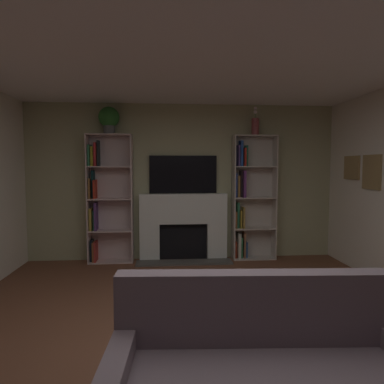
{
  "coord_description": "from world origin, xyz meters",
  "views": [
    {
      "loc": [
        -0.34,
        -2.86,
        1.59
      ],
      "look_at": [
        0.0,
        1.24,
        1.28
      ],
      "focal_mm": 32.83,
      "sensor_mm": 36.0,
      "label": 1
    }
  ],
  "objects_px": {
    "bookshelf_left": "(106,199)",
    "bookshelf_right": "(248,198)",
    "vase_with_flowers": "(255,126)",
    "tv": "(183,174)",
    "potted_plant": "(109,119)",
    "fireplace": "(183,225)"
  },
  "relations": [
    {
      "from": "bookshelf_right",
      "to": "vase_with_flowers",
      "type": "xyz_separation_m",
      "value": [
        0.09,
        -0.06,
        1.23
      ]
    },
    {
      "from": "bookshelf_right",
      "to": "vase_with_flowers",
      "type": "bearing_deg",
      "value": -31.2
    },
    {
      "from": "bookshelf_left",
      "to": "bookshelf_right",
      "type": "bearing_deg",
      "value": 0.17
    },
    {
      "from": "potted_plant",
      "to": "vase_with_flowers",
      "type": "bearing_deg",
      "value": -0.01
    },
    {
      "from": "bookshelf_left",
      "to": "bookshelf_right",
      "type": "relative_size",
      "value": 1.0
    },
    {
      "from": "fireplace",
      "to": "bookshelf_left",
      "type": "xyz_separation_m",
      "value": [
        -1.29,
        -0.0,
        0.46
      ]
    },
    {
      "from": "bookshelf_left",
      "to": "bookshelf_right",
      "type": "height_order",
      "value": "same"
    },
    {
      "from": "bookshelf_left",
      "to": "potted_plant",
      "type": "bearing_deg",
      "value": -29.5
    },
    {
      "from": "tv",
      "to": "potted_plant",
      "type": "xyz_separation_m",
      "value": [
        -1.2,
        -0.12,
        0.9
      ]
    },
    {
      "from": "fireplace",
      "to": "bookshelf_left",
      "type": "height_order",
      "value": "bookshelf_left"
    },
    {
      "from": "tv",
      "to": "bookshelf_left",
      "type": "bearing_deg",
      "value": -176.78
    },
    {
      "from": "potted_plant",
      "to": "bookshelf_left",
      "type": "bearing_deg",
      "value": 150.5
    },
    {
      "from": "bookshelf_right",
      "to": "vase_with_flowers",
      "type": "relative_size",
      "value": 4.45
    },
    {
      "from": "tv",
      "to": "potted_plant",
      "type": "distance_m",
      "value": 1.51
    },
    {
      "from": "tv",
      "to": "bookshelf_right",
      "type": "distance_m",
      "value": 1.19
    },
    {
      "from": "fireplace",
      "to": "bookshelf_right",
      "type": "relative_size",
      "value": 0.75
    },
    {
      "from": "fireplace",
      "to": "tv",
      "type": "distance_m",
      "value": 0.86
    },
    {
      "from": "vase_with_flowers",
      "to": "bookshelf_left",
      "type": "bearing_deg",
      "value": 178.89
    },
    {
      "from": "tv",
      "to": "vase_with_flowers",
      "type": "relative_size",
      "value": 2.41
    },
    {
      "from": "tv",
      "to": "bookshelf_right",
      "type": "bearing_deg",
      "value": -3.37
    },
    {
      "from": "tv",
      "to": "vase_with_flowers",
      "type": "bearing_deg",
      "value": -5.72
    },
    {
      "from": "vase_with_flowers",
      "to": "fireplace",
      "type": "bearing_deg",
      "value": 177.64
    }
  ]
}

